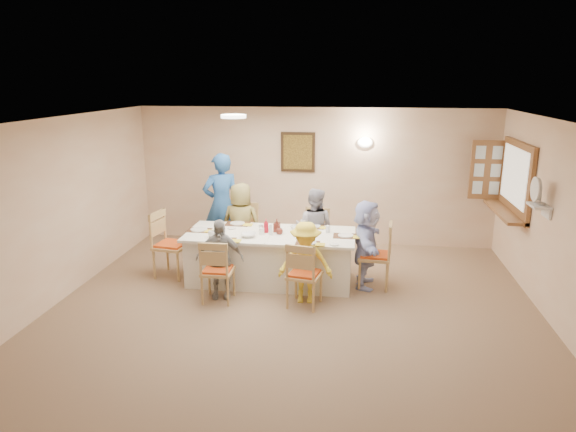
# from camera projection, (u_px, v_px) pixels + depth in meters

# --- Properties ---
(ground) EXTENTS (7.00, 7.00, 0.00)m
(ground) POSITION_uv_depth(u_px,v_px,m) (289.00, 327.00, 6.40)
(ground) COLOR #85674A
(room_walls) EXTENTS (7.00, 7.00, 7.00)m
(room_walls) POSITION_uv_depth(u_px,v_px,m) (289.00, 209.00, 6.00)
(room_walls) COLOR #DDAD89
(room_walls) RESTS_ON ground
(wall_picture) EXTENTS (0.62, 0.05, 0.72)m
(wall_picture) POSITION_uv_depth(u_px,v_px,m) (298.00, 152.00, 9.31)
(wall_picture) COLOR #3C2715
(wall_picture) RESTS_ON room_walls
(wall_sconce) EXTENTS (0.26, 0.09, 0.18)m
(wall_sconce) POSITION_uv_depth(u_px,v_px,m) (365.00, 142.00, 9.08)
(wall_sconce) COLOR white
(wall_sconce) RESTS_ON room_walls
(ceiling_light) EXTENTS (0.36, 0.36, 0.05)m
(ceiling_light) POSITION_uv_depth(u_px,v_px,m) (234.00, 116.00, 7.32)
(ceiling_light) COLOR white
(ceiling_light) RESTS_ON room_walls
(serving_hatch) EXTENTS (0.06, 1.50, 1.15)m
(serving_hatch) POSITION_uv_depth(u_px,v_px,m) (516.00, 179.00, 7.88)
(serving_hatch) COLOR brown
(serving_hatch) RESTS_ON room_walls
(hatch_sill) EXTENTS (0.30, 1.50, 0.05)m
(hatch_sill) POSITION_uv_depth(u_px,v_px,m) (504.00, 212.00, 8.04)
(hatch_sill) COLOR brown
(hatch_sill) RESTS_ON room_walls
(shutter_door) EXTENTS (0.55, 0.04, 1.00)m
(shutter_door) POSITION_uv_depth(u_px,v_px,m) (487.00, 170.00, 8.64)
(shutter_door) COLOR brown
(shutter_door) RESTS_ON room_walls
(fan_shelf) EXTENTS (0.22, 0.36, 0.03)m
(fan_shelf) POSITION_uv_depth(u_px,v_px,m) (539.00, 206.00, 6.63)
(fan_shelf) COLOR white
(fan_shelf) RESTS_ON room_walls
(desk_fan) EXTENTS (0.30, 0.30, 0.28)m
(desk_fan) POSITION_uv_depth(u_px,v_px,m) (538.00, 194.00, 6.59)
(desk_fan) COLOR #A5A5A8
(desk_fan) RESTS_ON fan_shelf
(dining_table) EXTENTS (2.51, 1.06, 0.76)m
(dining_table) POSITION_uv_depth(u_px,v_px,m) (271.00, 257.00, 7.75)
(dining_table) COLOR white
(dining_table) RESTS_ON ground
(chair_back_left) EXTENTS (0.50, 0.50, 0.98)m
(chair_back_left) POSITION_uv_depth(u_px,v_px,m) (243.00, 233.00, 8.57)
(chair_back_left) COLOR tan
(chair_back_left) RESTS_ON ground
(chair_back_right) EXTENTS (0.50, 0.50, 0.94)m
(chair_back_right) POSITION_uv_depth(u_px,v_px,m) (315.00, 238.00, 8.42)
(chair_back_right) COLOR tan
(chair_back_right) RESTS_ON ground
(chair_front_left) EXTENTS (0.44, 0.44, 0.91)m
(chair_front_left) POSITION_uv_depth(u_px,v_px,m) (218.00, 270.00, 7.04)
(chair_front_left) COLOR tan
(chair_front_left) RESTS_ON ground
(chair_front_right) EXTENTS (0.52, 0.52, 0.92)m
(chair_front_right) POSITION_uv_depth(u_px,v_px,m) (304.00, 273.00, 6.89)
(chair_front_right) COLOR tan
(chair_front_right) RESTS_ON ground
(chair_left_end) EXTENTS (0.57, 0.57, 1.03)m
(chair_left_end) POSITION_uv_depth(u_px,v_px,m) (172.00, 244.00, 7.92)
(chair_left_end) COLOR tan
(chair_left_end) RESTS_ON ground
(chair_right_end) EXTENTS (0.51, 0.51, 0.99)m
(chair_right_end) POSITION_uv_depth(u_px,v_px,m) (375.00, 255.00, 7.52)
(chair_right_end) COLOR tan
(chair_right_end) RESTS_ON ground
(diner_back_left) EXTENTS (0.78, 0.60, 1.37)m
(diner_back_left) POSITION_uv_depth(u_px,v_px,m) (241.00, 224.00, 8.40)
(diner_back_left) COLOR olive
(diner_back_left) RESTS_ON ground
(diner_back_right) EXTENTS (0.83, 0.74, 1.32)m
(diner_back_right) POSITION_uv_depth(u_px,v_px,m) (314.00, 228.00, 8.25)
(diner_back_right) COLOR #9A97A8
(diner_back_right) RESTS_ON ground
(diner_front_left) EXTENTS (0.74, 0.46, 1.14)m
(diner_front_left) POSITION_uv_depth(u_px,v_px,m) (220.00, 259.00, 7.13)
(diner_front_left) COLOR #959596
(diner_front_left) RESTS_ON ground
(diner_front_right) EXTENTS (0.78, 0.50, 1.14)m
(diner_front_right) POSITION_uv_depth(u_px,v_px,m) (305.00, 263.00, 6.97)
(diner_front_right) COLOR yellow
(diner_front_right) RESTS_ON ground
(diner_right_end) EXTENTS (1.24, 0.48, 1.31)m
(diner_right_end) POSITION_uv_depth(u_px,v_px,m) (366.00, 244.00, 7.49)
(diner_right_end) COLOR #C1CAFF
(diner_right_end) RESTS_ON ground
(caregiver) EXTENTS (1.02, 1.00, 1.78)m
(caregiver) POSITION_uv_depth(u_px,v_px,m) (222.00, 204.00, 8.86)
(caregiver) COLOR #2B60A9
(caregiver) RESTS_ON ground
(placemat_fl) EXTENTS (0.33, 0.24, 0.01)m
(placemat_fl) POSITION_uv_depth(u_px,v_px,m) (224.00, 240.00, 7.33)
(placemat_fl) COLOR #472B19
(placemat_fl) RESTS_ON dining_table
(plate_fl) EXTENTS (0.23, 0.23, 0.01)m
(plate_fl) POSITION_uv_depth(u_px,v_px,m) (224.00, 239.00, 7.33)
(plate_fl) COLOR white
(plate_fl) RESTS_ON dining_table
(napkin_fl) EXTENTS (0.15, 0.15, 0.01)m
(napkin_fl) POSITION_uv_depth(u_px,v_px,m) (235.00, 241.00, 7.25)
(napkin_fl) COLOR yellow
(napkin_fl) RESTS_ON dining_table
(placemat_fr) EXTENTS (0.34, 0.25, 0.01)m
(placemat_fr) POSITION_uv_depth(u_px,v_px,m) (307.00, 243.00, 7.17)
(placemat_fr) COLOR #472B19
(placemat_fr) RESTS_ON dining_table
(plate_fr) EXTENTS (0.25, 0.25, 0.02)m
(plate_fr) POSITION_uv_depth(u_px,v_px,m) (308.00, 243.00, 7.17)
(plate_fr) COLOR white
(plate_fr) RESTS_ON dining_table
(napkin_fr) EXTENTS (0.14, 0.14, 0.01)m
(napkin_fr) POSITION_uv_depth(u_px,v_px,m) (320.00, 244.00, 7.10)
(napkin_fr) COLOR yellow
(napkin_fr) RESTS_ON dining_table
(placemat_bl) EXTENTS (0.38, 0.28, 0.01)m
(placemat_bl) POSITION_uv_depth(u_px,v_px,m) (237.00, 224.00, 8.13)
(placemat_bl) COLOR #472B19
(placemat_bl) RESTS_ON dining_table
(plate_bl) EXTENTS (0.23, 0.23, 0.01)m
(plate_bl) POSITION_uv_depth(u_px,v_px,m) (237.00, 223.00, 8.13)
(plate_bl) COLOR white
(plate_bl) RESTS_ON dining_table
(napkin_bl) EXTENTS (0.14, 0.14, 0.01)m
(napkin_bl) POSITION_uv_depth(u_px,v_px,m) (248.00, 225.00, 8.06)
(napkin_bl) COLOR yellow
(napkin_bl) RESTS_ON dining_table
(placemat_br) EXTENTS (0.35, 0.26, 0.01)m
(placemat_br) POSITION_uv_depth(u_px,v_px,m) (313.00, 227.00, 7.97)
(placemat_br) COLOR #472B19
(placemat_br) RESTS_ON dining_table
(plate_br) EXTENTS (0.24, 0.24, 0.02)m
(plate_br) POSITION_uv_depth(u_px,v_px,m) (313.00, 226.00, 7.97)
(plate_br) COLOR white
(plate_br) RESTS_ON dining_table
(napkin_br) EXTENTS (0.13, 0.13, 0.01)m
(napkin_br) POSITION_uv_depth(u_px,v_px,m) (324.00, 228.00, 7.90)
(napkin_br) COLOR yellow
(napkin_br) RESTS_ON dining_table
(placemat_le) EXTENTS (0.35, 0.26, 0.01)m
(placemat_le) POSITION_uv_depth(u_px,v_px,m) (199.00, 230.00, 7.79)
(placemat_le) COLOR #472B19
(placemat_le) RESTS_ON dining_table
(plate_le) EXTENTS (0.26, 0.26, 0.02)m
(plate_le) POSITION_uv_depth(u_px,v_px,m) (199.00, 229.00, 7.79)
(plate_le) COLOR white
(plate_le) RESTS_ON dining_table
(napkin_le) EXTENTS (0.14, 0.14, 0.01)m
(napkin_le) POSITION_uv_depth(u_px,v_px,m) (210.00, 231.00, 7.72)
(napkin_le) COLOR yellow
(napkin_le) RESTS_ON dining_table
(placemat_re) EXTENTS (0.36, 0.27, 0.01)m
(placemat_re) POSITION_uv_depth(u_px,v_px,m) (346.00, 236.00, 7.51)
(placemat_re) COLOR #472B19
(placemat_re) RESTS_ON dining_table
(plate_re) EXTENTS (0.23, 0.23, 0.01)m
(plate_re) POSITION_uv_depth(u_px,v_px,m) (346.00, 235.00, 7.50)
(plate_re) COLOR white
(plate_re) RESTS_ON dining_table
(napkin_re) EXTENTS (0.14, 0.14, 0.01)m
(napkin_re) POSITION_uv_depth(u_px,v_px,m) (358.00, 237.00, 7.43)
(napkin_re) COLOR yellow
(napkin_re) RESTS_ON dining_table
(teacup_a) EXTENTS (0.14, 0.14, 0.09)m
(teacup_a) POSITION_uv_depth(u_px,v_px,m) (212.00, 234.00, 7.45)
(teacup_a) COLOR white
(teacup_a) RESTS_ON dining_table
(teacup_b) EXTENTS (0.14, 0.14, 0.08)m
(teacup_b) POSITION_uv_depth(u_px,v_px,m) (303.00, 222.00, 8.07)
(teacup_b) COLOR white
(teacup_b) RESTS_ON dining_table
(bowl_a) EXTENTS (0.31, 0.31, 0.05)m
(bowl_a) POSITION_uv_depth(u_px,v_px,m) (249.00, 235.00, 7.47)
(bowl_a) COLOR white
(bowl_a) RESTS_ON dining_table
(bowl_b) EXTENTS (0.33, 0.33, 0.06)m
(bowl_b) POSITION_uv_depth(u_px,v_px,m) (297.00, 228.00, 7.81)
(bowl_b) COLOR white
(bowl_b) RESTS_ON dining_table
(condiment_ketchup) EXTENTS (0.10, 0.10, 0.21)m
(condiment_ketchup) POSITION_uv_depth(u_px,v_px,m) (266.00, 226.00, 7.66)
(condiment_ketchup) COLOR #B10F20
(condiment_ketchup) RESTS_ON dining_table
(condiment_brown) EXTENTS (0.11, 0.11, 0.20)m
(condiment_brown) POSITION_uv_depth(u_px,v_px,m) (277.00, 225.00, 7.70)
(condiment_brown) COLOR maroon
(condiment_brown) RESTS_ON dining_table
(condiment_malt) EXTENTS (0.12, 0.12, 0.14)m
(condiment_malt) POSITION_uv_depth(u_px,v_px,m) (279.00, 230.00, 7.59)
(condiment_malt) COLOR maroon
(condiment_malt) RESTS_ON dining_table
(drinking_glass) EXTENTS (0.07, 0.07, 0.11)m
(drinking_glass) POSITION_uv_depth(u_px,v_px,m) (261.00, 228.00, 7.70)
(drinking_glass) COLOR silver
(drinking_glass) RESTS_ON dining_table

